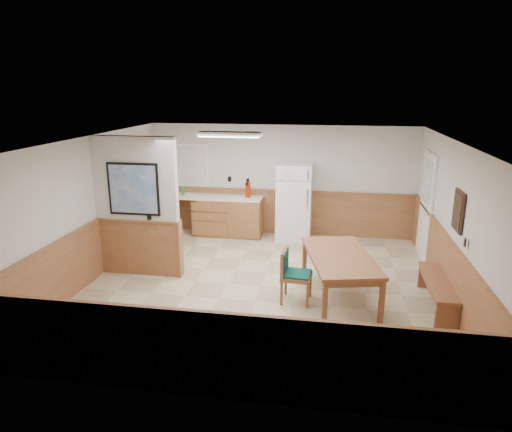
% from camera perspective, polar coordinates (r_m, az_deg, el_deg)
% --- Properties ---
extents(ground, '(6.00, 6.00, 0.00)m').
position_cam_1_polar(ground, '(7.94, 0.62, -8.72)').
color(ground, beige).
rests_on(ground, ground).
extents(ceiling, '(6.00, 6.00, 0.02)m').
position_cam_1_polar(ceiling, '(7.26, 0.68, 9.52)').
color(ceiling, silver).
rests_on(ceiling, back_wall).
extents(back_wall, '(6.00, 0.02, 2.50)m').
position_cam_1_polar(back_wall, '(10.40, 3.18, 4.44)').
color(back_wall, silver).
rests_on(back_wall, ground).
extents(right_wall, '(0.02, 6.00, 2.50)m').
position_cam_1_polar(right_wall, '(7.66, 23.41, -1.01)').
color(right_wall, silver).
rests_on(right_wall, ground).
extents(left_wall, '(0.02, 6.00, 2.50)m').
position_cam_1_polar(left_wall, '(8.48, -19.82, 0.90)').
color(left_wall, silver).
rests_on(left_wall, ground).
extents(wainscot_back, '(6.00, 0.04, 1.00)m').
position_cam_1_polar(wainscot_back, '(10.55, 3.11, 0.43)').
color(wainscot_back, '#9E653F').
rests_on(wainscot_back, ground).
extents(wainscot_right, '(0.04, 6.00, 1.00)m').
position_cam_1_polar(wainscot_right, '(7.89, 22.68, -6.22)').
color(wainscot_right, '#9E653F').
rests_on(wainscot_right, ground).
extents(wainscot_left, '(0.04, 6.00, 1.00)m').
position_cam_1_polar(wainscot_left, '(8.68, -19.24, -3.89)').
color(wainscot_left, '#9E653F').
rests_on(wainscot_left, ground).
extents(partition_wall, '(1.50, 0.20, 2.50)m').
position_cam_1_polar(partition_wall, '(8.32, -14.64, 0.93)').
color(partition_wall, silver).
rests_on(partition_wall, ground).
extents(kitchen_counter, '(2.20, 0.61, 1.00)m').
position_cam_1_polar(kitchen_counter, '(10.48, -3.66, 0.08)').
color(kitchen_counter, '#915E33').
rests_on(kitchen_counter, ground).
extents(exterior_door, '(0.07, 1.02, 2.15)m').
position_cam_1_polar(exterior_door, '(9.50, 20.47, 1.13)').
color(exterior_door, white).
rests_on(exterior_door, ground).
extents(kitchen_window, '(0.80, 0.04, 1.00)m').
position_cam_1_polar(kitchen_window, '(10.75, -8.07, 6.31)').
color(kitchen_window, white).
rests_on(kitchen_window, back_wall).
extents(wall_painting, '(0.04, 0.50, 0.60)m').
position_cam_1_polar(wall_painting, '(7.30, 23.94, 0.59)').
color(wall_painting, '#341F15').
rests_on(wall_painting, right_wall).
extents(fluorescent_fixture, '(1.20, 0.30, 0.09)m').
position_cam_1_polar(fluorescent_fixture, '(8.69, -3.29, 10.17)').
color(fluorescent_fixture, white).
rests_on(fluorescent_fixture, ceiling).
extents(refrigerator, '(0.76, 0.72, 1.71)m').
position_cam_1_polar(refrigerator, '(10.10, 4.80, 1.76)').
color(refrigerator, white).
rests_on(refrigerator, ground).
extents(dining_table, '(1.33, 2.03, 0.75)m').
position_cam_1_polar(dining_table, '(7.35, 10.42, -5.48)').
color(dining_table, brown).
rests_on(dining_table, ground).
extents(dining_bench, '(0.36, 1.55, 0.45)m').
position_cam_1_polar(dining_bench, '(7.62, 21.76, -8.21)').
color(dining_bench, brown).
rests_on(dining_bench, ground).
extents(dining_chair, '(0.67, 0.49, 0.85)m').
position_cam_1_polar(dining_chair, '(7.27, 4.40, -6.91)').
color(dining_chair, brown).
rests_on(dining_chair, ground).
extents(fire_extinguisher, '(0.14, 0.14, 0.44)m').
position_cam_1_polar(fire_extinguisher, '(10.24, -1.02, 3.39)').
color(fire_extinguisher, '#A91A09').
rests_on(fire_extinguisher, kitchen_counter).
extents(soap_bottle, '(0.07, 0.07, 0.20)m').
position_cam_1_polar(soap_bottle, '(10.62, -9.11, 3.12)').
color(soap_bottle, green).
rests_on(soap_bottle, kitchen_counter).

